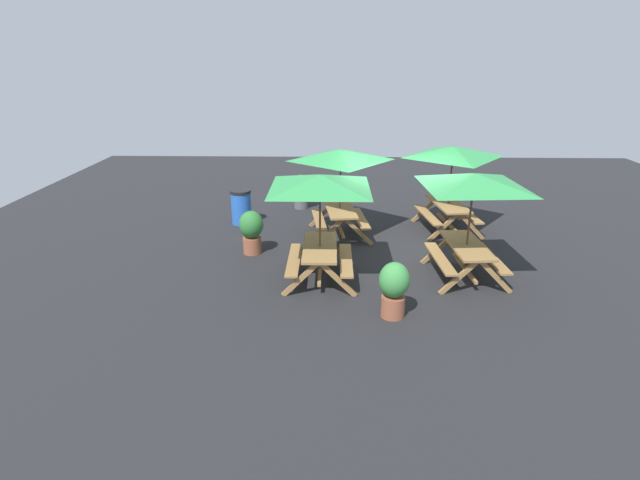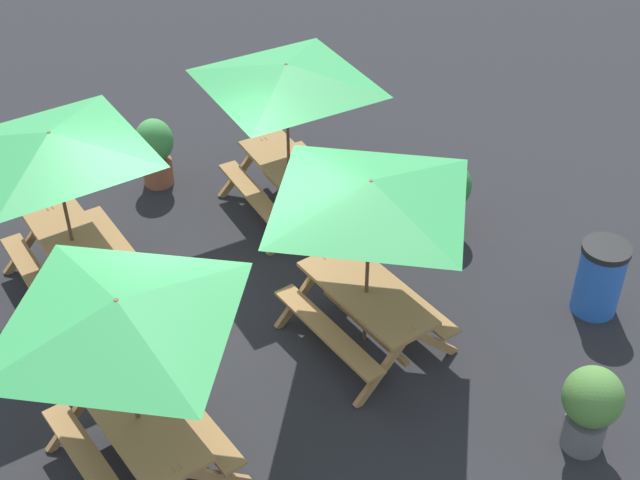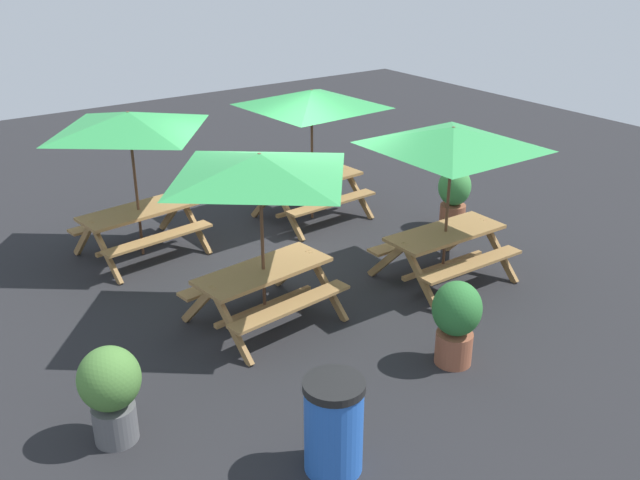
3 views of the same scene
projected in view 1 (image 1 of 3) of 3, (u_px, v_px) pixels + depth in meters
ground_plane at (396, 254)px, 12.10m from camera, size 24.00×24.00×0.00m
picnic_table_0 at (341, 161)px, 12.64m from camera, size 2.22×2.22×2.34m
picnic_table_1 at (473, 188)px, 10.14m from camera, size 2.82×2.82×2.34m
picnic_table_2 at (320, 189)px, 10.04m from camera, size 2.83×2.83×2.34m
picnic_table_3 at (453, 158)px, 13.03m from camera, size 2.24×2.24×2.34m
trash_bin_blue at (241, 207)px, 14.08m from camera, size 0.59×0.59×0.98m
potted_plant_0 at (394, 287)px, 9.03m from camera, size 0.56×0.56×1.06m
potted_plant_1 at (251, 230)px, 11.94m from camera, size 0.58×0.58×1.06m
potted_plant_2 at (301, 189)px, 15.46m from camera, size 0.62×0.62×1.06m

